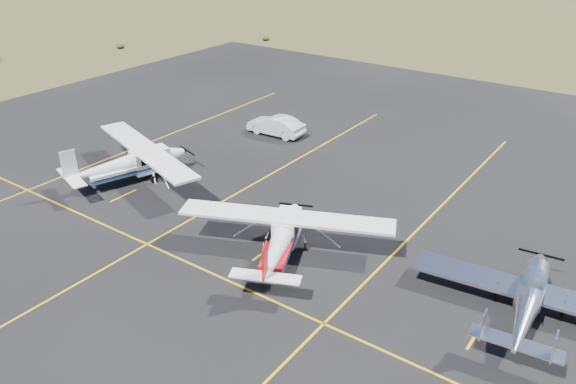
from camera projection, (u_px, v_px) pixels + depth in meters
ground at (425, 273)px, 27.17m from camera, size 1600.00×1600.00×0.00m
apron at (305, 231)px, 30.81m from camera, size 72.00×72.00×0.02m
aircraft_low_wing at (529, 296)px, 23.81m from camera, size 7.48×10.37×2.24m
aircraft_cessna at (282, 237)px, 27.83m from camera, size 8.07×10.73×2.81m
aircraft_plain at (129, 162)px, 35.88m from camera, size 8.20×11.84×3.03m
sedan at (276, 125)px, 43.73m from camera, size 1.81×4.68×1.52m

